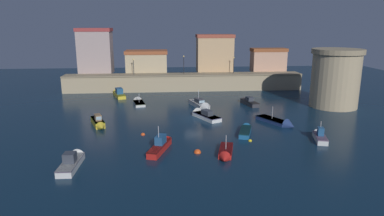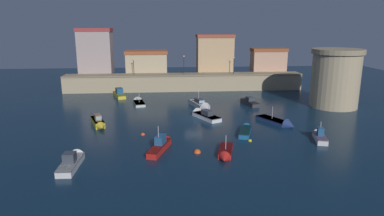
{
  "view_description": "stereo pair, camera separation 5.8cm",
  "coord_description": "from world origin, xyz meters",
  "views": [
    {
      "loc": [
        -4.28,
        -48.79,
        13.8
      ],
      "look_at": [
        0.0,
        2.77,
        1.01
      ],
      "focal_mm": 31.97,
      "sensor_mm": 36.0,
      "label": 1
    },
    {
      "loc": [
        -4.22,
        -48.8,
        13.8
      ],
      "look_at": [
        0.0,
        2.77,
        1.01
      ],
      "focal_mm": 31.97,
      "sensor_mm": 36.0,
      "label": 2
    }
  ],
  "objects": [
    {
      "name": "moored_boat_9",
      "position": [
        14.61,
        -10.34,
        0.45
      ],
      "size": [
        2.38,
        5.02,
        2.59
      ],
      "rotation": [
        0.0,
        0.0,
        1.31
      ],
      "color": "silver",
      "rests_on": "ground"
    },
    {
      "name": "quay_wall",
      "position": [
        0.0,
        22.79,
        1.76
      ],
      "size": [
        49.8,
        4.14,
        3.5
      ],
      "color": "tan",
      "rests_on": "ground"
    },
    {
      "name": "quay_lamp_2",
      "position": [
        10.54,
        22.79,
        5.81
      ],
      "size": [
        0.32,
        0.32,
        3.49
      ],
      "color": "black",
      "rests_on": "quay_wall"
    },
    {
      "name": "moored_boat_1",
      "position": [
        1.94,
        7.08,
        0.44
      ],
      "size": [
        3.63,
        7.05,
        3.38
      ],
      "rotation": [
        0.0,
        0.0,
        -1.29
      ],
      "color": "silver",
      "rests_on": "ground"
    },
    {
      "name": "moored_boat_7",
      "position": [
        -13.22,
        17.76,
        0.55
      ],
      "size": [
        3.5,
        7.06,
        2.1
      ],
      "rotation": [
        0.0,
        0.0,
        1.88
      ],
      "color": "gold",
      "rests_on": "ground"
    },
    {
      "name": "moored_boat_0",
      "position": [
        -13.54,
        -15.79,
        0.46
      ],
      "size": [
        1.67,
        6.37,
        2.0
      ],
      "rotation": [
        0.0,
        0.0,
        1.54
      ],
      "color": "silver",
      "rests_on": "ground"
    },
    {
      "name": "moored_boat_8",
      "position": [
        11.86,
        -3.78,
        0.28
      ],
      "size": [
        4.66,
        6.62,
        2.86
      ],
      "rotation": [
        0.0,
        0.0,
        -1.07
      ],
      "color": "navy",
      "rests_on": "ground"
    },
    {
      "name": "ground_plane",
      "position": [
        0.0,
        0.0,
        0.0
      ],
      "size": [
        125.23,
        125.23,
        0.0
      ],
      "primitive_type": "plane",
      "color": "#0C2338"
    },
    {
      "name": "moored_boat_6",
      "position": [
        -13.42,
        -2.56,
        0.53
      ],
      "size": [
        3.07,
        5.64,
        1.78
      ],
      "rotation": [
        0.0,
        0.0,
        -1.22
      ],
      "color": "gold",
      "rests_on": "ground"
    },
    {
      "name": "mooring_buoy_0",
      "position": [
        -0.77,
        -13.66,
        0.0
      ],
      "size": [
        0.79,
        0.79,
        0.79
      ],
      "primitive_type": "sphere",
      "color": "#EA4C19",
      "rests_on": "ground"
    },
    {
      "name": "moored_boat_10",
      "position": [
        2.14,
        -14.86,
        0.33
      ],
      "size": [
        2.47,
        5.03,
        2.5
      ],
      "rotation": [
        0.0,
        0.0,
        -1.82
      ],
      "color": "red",
      "rests_on": "ground"
    },
    {
      "name": "old_town_backdrop",
      "position": [
        -3.34,
        27.14,
        7.01
      ],
      "size": [
        45.6,
        6.11,
        9.65
      ],
      "color": "#AA948F",
      "rests_on": "ground"
    },
    {
      "name": "moored_boat_11",
      "position": [
        -8.91,
        11.03,
        0.26
      ],
      "size": [
        2.62,
        5.52,
        2.59
      ],
      "rotation": [
        0.0,
        0.0,
        1.77
      ],
      "color": "silver",
      "rests_on": "ground"
    },
    {
      "name": "moored_boat_4",
      "position": [
        10.36,
        8.99,
        0.47
      ],
      "size": [
        2.64,
        6.1,
        1.68
      ],
      "rotation": [
        0.0,
        0.0,
        1.8
      ],
      "color": "#333338",
      "rests_on": "ground"
    },
    {
      "name": "quay_lamp_1",
      "position": [
        -0.07,
        22.79,
        6.02
      ],
      "size": [
        0.32,
        0.32,
        3.85
      ],
      "color": "black",
      "rests_on": "quay_wall"
    },
    {
      "name": "quay_lamp_0",
      "position": [
        -10.52,
        22.79,
        5.68
      ],
      "size": [
        0.32,
        0.32,
        3.26
      ],
      "color": "black",
      "rests_on": "quay_wall"
    },
    {
      "name": "mooring_buoy_2",
      "position": [
        -7.09,
        -6.91,
        0.0
      ],
      "size": [
        0.54,
        0.54,
        0.54
      ],
      "primitive_type": "sphere",
      "color": "#EA4C19",
      "rests_on": "ground"
    },
    {
      "name": "moored_boat_5",
      "position": [
        6.24,
        -6.99,
        0.35
      ],
      "size": [
        2.89,
        5.63,
        1.19
      ],
      "rotation": [
        0.0,
        0.0,
        1.25
      ],
      "color": "#195689",
      "rests_on": "ground"
    },
    {
      "name": "moored_boat_3",
      "position": [
        1.46,
        0.93,
        0.4
      ],
      "size": [
        4.59,
        6.73,
        1.87
      ],
      "rotation": [
        0.0,
        0.0,
        2.05
      ],
      "color": "white",
      "rests_on": "ground"
    },
    {
      "name": "mooring_buoy_1",
      "position": [
        5.97,
        -10.37,
        0.0
      ],
      "size": [
        0.45,
        0.45,
        0.45
      ],
      "primitive_type": "sphere",
      "color": "yellow",
      "rests_on": "ground"
    },
    {
      "name": "moored_boat_2",
      "position": [
        -4.67,
        -12.16,
        0.55
      ],
      "size": [
        3.2,
        6.7,
        3.15
      ],
      "rotation": [
        0.0,
        0.0,
        1.25
      ],
      "color": "red",
      "rests_on": "ground"
    },
    {
      "name": "fortress_tower",
      "position": [
        24.46,
        5.91,
        4.95
      ],
      "size": [
        8.4,
        8.4,
        9.77
      ],
      "color": "tan",
      "rests_on": "ground"
    }
  ]
}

